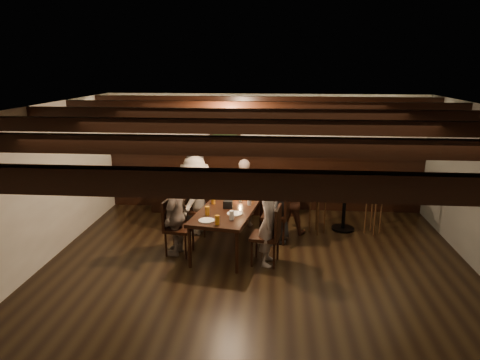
# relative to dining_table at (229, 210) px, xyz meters

# --- Properties ---
(room) EXTENTS (7.00, 7.00, 7.00)m
(room) POSITION_rel_dining_table_xyz_m (0.23, 0.81, 0.43)
(room) COLOR black
(room) RESTS_ON ground
(dining_table) EXTENTS (1.13, 1.98, 0.70)m
(dining_table) POSITION_rel_dining_table_xyz_m (0.00, 0.00, 0.00)
(dining_table) COLOR black
(dining_table) RESTS_ON floor
(chair_left_near) EXTENTS (0.48, 0.48, 0.91)m
(chair_left_near) POSITION_rel_dining_table_xyz_m (-0.64, 0.56, -0.37)
(chair_left_near) COLOR black
(chair_left_near) RESTS_ON floor
(chair_left_far) EXTENTS (0.47, 0.47, 0.90)m
(chair_left_far) POSITION_rel_dining_table_xyz_m (-0.78, -0.33, -0.37)
(chair_left_far) COLOR black
(chair_left_far) RESTS_ON floor
(chair_right_near) EXTENTS (0.50, 0.50, 0.96)m
(chair_right_near) POSITION_rel_dining_table_xyz_m (0.78, 0.33, -0.35)
(chair_right_near) COLOR black
(chair_right_near) RESTS_ON floor
(chair_right_far) EXTENTS (0.48, 0.48, 0.92)m
(chair_right_far) POSITION_rel_dining_table_xyz_m (0.64, -0.56, -0.36)
(chair_right_far) COLOR black
(chair_right_far) RESTS_ON floor
(person_bench_left) EXTENTS (0.75, 0.56, 1.41)m
(person_bench_left) POSITION_rel_dining_table_xyz_m (-0.74, 1.03, 0.06)
(person_bench_left) COLOR #242326
(person_bench_left) RESTS_ON floor
(person_bench_centre) EXTENTS (0.51, 0.38, 1.29)m
(person_bench_centre) POSITION_rel_dining_table_xyz_m (0.17, 1.04, 0.00)
(person_bench_centre) COLOR gray
(person_bench_centre) RESTS_ON floor
(person_bench_right) EXTENTS (0.64, 0.54, 1.19)m
(person_bench_right) POSITION_rel_dining_table_xyz_m (1.03, 0.74, -0.05)
(person_bench_right) COLOR #4F281B
(person_bench_right) RESTS_ON floor
(person_left_near) EXTENTS (0.67, 0.99, 1.42)m
(person_left_near) POSITION_rel_dining_table_xyz_m (-0.67, 0.57, 0.07)
(person_left_near) COLOR gray
(person_left_near) RESTS_ON floor
(person_left_far) EXTENTS (0.43, 0.79, 1.28)m
(person_left_far) POSITION_rel_dining_table_xyz_m (-0.81, -0.32, -0.00)
(person_left_far) COLOR gray
(person_left_far) RESTS_ON floor
(person_right_near) EXTENTS (0.49, 0.67, 1.26)m
(person_right_near) POSITION_rel_dining_table_xyz_m (0.81, 0.32, -0.01)
(person_right_near) COLOR #28272A
(person_right_near) RESTS_ON floor
(person_right_far) EXTENTS (0.39, 0.52, 1.32)m
(person_right_far) POSITION_rel_dining_table_xyz_m (0.67, -0.57, 0.02)
(person_right_far) COLOR gray
(person_right_far) RESTS_ON floor
(pint_a) EXTENTS (0.07, 0.07, 0.14)m
(pint_a) POSITION_rel_dining_table_xyz_m (-0.16, 0.74, 0.13)
(pint_a) COLOR #BF7219
(pint_a) RESTS_ON dining_table
(pint_b) EXTENTS (0.07, 0.07, 0.14)m
(pint_b) POSITION_rel_dining_table_xyz_m (0.35, 0.60, 0.13)
(pint_b) COLOR #BF7219
(pint_b) RESTS_ON dining_table
(pint_c) EXTENTS (0.07, 0.07, 0.14)m
(pint_c) POSITION_rel_dining_table_xyz_m (-0.28, 0.15, 0.13)
(pint_c) COLOR #BF7219
(pint_c) RESTS_ON dining_table
(pint_d) EXTENTS (0.07, 0.07, 0.14)m
(pint_d) POSITION_rel_dining_table_xyz_m (0.33, 0.15, 0.13)
(pint_d) COLOR silver
(pint_d) RESTS_ON dining_table
(pint_e) EXTENTS (0.07, 0.07, 0.14)m
(pint_e) POSITION_rel_dining_table_xyz_m (-0.29, -0.41, 0.13)
(pint_e) COLOR #BF7219
(pint_e) RESTS_ON dining_table
(pint_f) EXTENTS (0.07, 0.07, 0.14)m
(pint_f) POSITION_rel_dining_table_xyz_m (0.11, -0.58, 0.13)
(pint_f) COLOR silver
(pint_f) RESTS_ON dining_table
(pint_g) EXTENTS (0.07, 0.07, 0.14)m
(pint_g) POSITION_rel_dining_table_xyz_m (-0.08, -0.80, 0.13)
(pint_g) COLOR #BF7219
(pint_g) RESTS_ON dining_table
(plate_near) EXTENTS (0.24, 0.24, 0.01)m
(plate_near) POSITION_rel_dining_table_xyz_m (-0.26, -0.67, 0.07)
(plate_near) COLOR white
(plate_near) RESTS_ON dining_table
(plate_far) EXTENTS (0.24, 0.24, 0.01)m
(plate_far) POSITION_rel_dining_table_xyz_m (0.13, -0.33, 0.07)
(plate_far) COLOR white
(plate_far) RESTS_ON dining_table
(condiment_caddy) EXTENTS (0.15, 0.10, 0.12)m
(condiment_caddy) POSITION_rel_dining_table_xyz_m (-0.01, -0.05, 0.12)
(condiment_caddy) COLOR black
(condiment_caddy) RESTS_ON dining_table
(candle) EXTENTS (0.05, 0.05, 0.05)m
(candle) POSITION_rel_dining_table_xyz_m (0.17, 0.28, 0.08)
(candle) COLOR beige
(candle) RESTS_ON dining_table
(high_top_table) EXTENTS (0.57, 0.57, 1.01)m
(high_top_table) POSITION_rel_dining_table_xyz_m (2.02, 0.95, 0.02)
(high_top_table) COLOR black
(high_top_table) RESTS_ON floor
(bar_stool_left) EXTENTS (0.35, 0.37, 1.03)m
(bar_stool_left) POSITION_rel_dining_table_xyz_m (1.52, 0.75, -0.26)
(bar_stool_left) COLOR #341F10
(bar_stool_left) RESTS_ON floor
(bar_stool_right) EXTENTS (0.35, 0.37, 1.03)m
(bar_stool_right) POSITION_rel_dining_table_xyz_m (2.52, 0.80, -0.26)
(bar_stool_right) COLOR #341F10
(bar_stool_right) RESTS_ON floor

